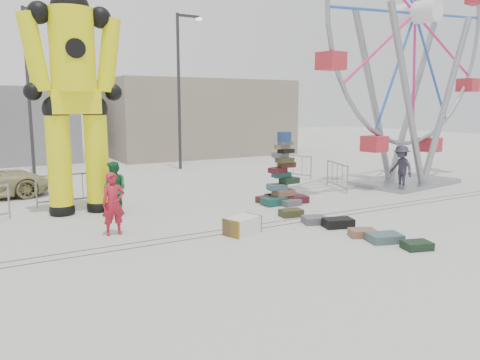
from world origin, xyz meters
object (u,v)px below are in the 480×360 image
barricade_wheel_back (293,166)px  pedestrian_grey (401,167)px  pedestrian_green (115,188)px  crash_test_dummy (74,85)px  pedestrian_black (109,185)px  barricade_dummy_c (68,189)px  suitcase_tower (283,183)px  steamer_trunk (242,225)px  lamp_post_right (180,83)px  pedestrian_red (113,204)px  ferris_wheel (414,36)px  barricade_wheel_front (337,176)px  lamp_post_left (30,82)px

barricade_wheel_back → pedestrian_grey: size_ratio=1.13×
barricade_wheel_back → pedestrian_green: bearing=-86.9°
crash_test_dummy → pedestrian_black: crash_test_dummy is taller
crash_test_dummy → barricade_dummy_c: bearing=97.6°
suitcase_tower → pedestrian_black: (-5.46, 2.23, 0.07)m
pedestrian_green → pedestrian_black: 1.14m
suitcase_tower → steamer_trunk: bearing=-136.4°
barricade_dummy_c → pedestrian_grey: size_ratio=1.13×
pedestrian_green → pedestrian_grey: size_ratio=0.95×
crash_test_dummy → barricade_wheel_back: (10.18, 2.51, -3.46)m
lamp_post_right → steamer_trunk: size_ratio=8.26×
pedestrian_green → pedestrian_black: pedestrian_green is taller
barricade_wheel_back → pedestrian_red: pedestrian_red is taller
ferris_wheel → pedestrian_black: size_ratio=8.17×
lamp_post_right → pedestrian_red: size_ratio=4.80×
crash_test_dummy → steamer_trunk: size_ratio=7.86×
steamer_trunk → barricade_wheel_front: (6.67, 3.84, 0.32)m
pedestrian_black → pedestrian_grey: size_ratio=0.87×
lamp_post_right → crash_test_dummy: size_ratio=1.05×
barricade_dummy_c → barricade_wheel_back: same height
lamp_post_right → barricade_dummy_c: 10.28m
barricade_wheel_back → steamer_trunk: bearing=-60.7°
barricade_wheel_front → steamer_trunk: bearing=137.9°
steamer_trunk → pedestrian_red: pedestrian_red is taller
lamp_post_right → crash_test_dummy: bearing=-130.6°
ferris_wheel → steamer_trunk: size_ratio=12.96×
lamp_post_right → barricade_dummy_c: lamp_post_right is taller
barricade_wheel_front → pedestrian_red: pedestrian_red is taller
crash_test_dummy → pedestrian_green: size_ratio=4.54×
ferris_wheel → barricade_dummy_c: (-13.43, 2.86, -5.63)m
suitcase_tower → lamp_post_right: bearing=91.1°
lamp_post_left → pedestrian_red: bearing=-88.0°
lamp_post_right → crash_test_dummy: 10.46m
barricade_wheel_front → pedestrian_grey: size_ratio=1.13×
pedestrian_black → lamp_post_right: bearing=-91.1°
pedestrian_red → pedestrian_green: 2.30m
lamp_post_left → steamer_trunk: size_ratio=8.26×
crash_test_dummy → barricade_wheel_back: size_ratio=3.81×
crash_test_dummy → barricade_wheel_front: bearing=-2.4°
barricade_dummy_c → pedestrian_red: pedestrian_red is taller
lamp_post_left → pedestrian_black: (1.18, -9.65, -3.71)m
barricade_wheel_back → pedestrian_red: size_ratio=1.20×
barricade_dummy_c → barricade_wheel_back: 10.36m
suitcase_tower → barricade_dummy_c: size_ratio=1.24×
lamp_post_left → crash_test_dummy: bearing=-88.9°
lamp_post_right → barricade_wheel_back: 7.50m
pedestrian_grey → pedestrian_black: bearing=-97.3°
pedestrian_red → pedestrian_grey: 12.00m
steamer_trunk → barricade_dummy_c: size_ratio=0.48×
pedestrian_red → pedestrian_black: pedestrian_red is taller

